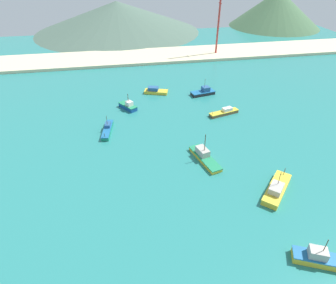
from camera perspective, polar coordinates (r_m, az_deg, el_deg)
The scene contains 13 objects.
ground at distance 63.27m, azimuth -3.17°, elevation -8.02°, with size 260.00×280.00×0.50m.
fishing_boat_0 at distance 101.74m, azimuth 7.08°, elevation 9.86°, with size 8.78×4.86×5.61m.
fishing_boat_1 at distance 80.92m, azimuth -11.96°, elevation 2.47°, with size 3.50×9.87×4.73m.
fishing_boat_4 at distance 63.94m, azimuth 20.84°, elevation -8.76°, with size 9.94×10.22×5.81m.
fishing_boat_5 at distance 69.10m, azimuth 7.25°, elevation -2.89°, with size 5.55×11.37×6.99m.
fishing_boat_6 at distance 89.65m, azimuth 11.20°, elevation 5.84°, with size 9.82×4.58×2.05m.
fishing_boat_7 at distance 102.18m, azimuth -2.56°, elevation 10.15°, with size 8.70×5.53×2.25m.
fishing_boat_9 at distance 55.19m, azimuth 28.39°, elevation -19.79°, with size 9.75×6.24×5.60m.
fishing_boat_10 at distance 91.96m, azimuth -7.95°, elevation 7.11°, with size 5.80×6.93×5.23m.
beach_strip at distance 139.54m, azimuth -8.18°, elevation 16.36°, with size 247.00×22.35×1.20m, color beige.
hill_central at distance 191.49m, azimuth -10.09°, elevation 23.42°, with size 99.50×99.50×17.07m.
hill_east at distance 213.74m, azimuth 20.78°, elevation 23.64°, with size 57.52×57.52×21.70m.
radio_tower at distance 141.01m, azimuth 10.21°, elevation 23.97°, with size 3.67×2.94×36.71m.
Camera 1 is at (-5.06, -16.81, 42.01)m, focal length 30.57 mm.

